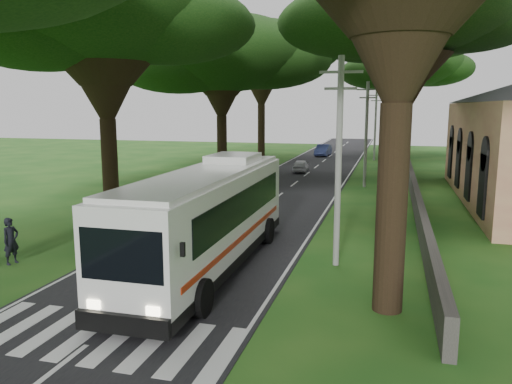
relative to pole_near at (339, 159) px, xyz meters
name	(u,v)px	position (x,y,z in m)	size (l,w,h in m)	color
ground	(134,309)	(-5.50, -6.00, -4.18)	(140.00, 140.00, 0.00)	#1A4F16
road	(292,186)	(-5.50, 19.00, -4.17)	(8.00, 120.00, 0.04)	black
crosswalk	(97,338)	(-5.50, -8.00, -4.18)	(8.00, 3.00, 0.01)	silver
property_wall	(413,185)	(3.50, 18.00, -3.58)	(0.35, 50.00, 1.20)	#383533
pole_near	(339,159)	(0.00, 0.00, 0.00)	(1.60, 0.24, 8.00)	gray
pole_mid	(366,133)	(0.00, 20.00, 0.00)	(1.60, 0.24, 8.00)	gray
pole_far	(375,124)	(0.00, 40.00, 0.00)	(1.60, 0.24, 8.00)	gray
tree_l_mida	(102,16)	(-13.50, 6.00, 6.80)	(13.41, 13.41, 13.97)	black
tree_l_midb	(221,54)	(-13.00, 24.00, 6.50)	(15.99, 15.99, 14.13)	black
tree_l_far	(261,49)	(-14.00, 42.00, 8.94)	(15.63, 15.63, 16.55)	black
tree_r_mida	(408,8)	(2.50, 14.00, 7.83)	(13.85, 13.85, 15.10)	black
tree_r_midb	(398,31)	(2.00, 32.00, 9.03)	(13.82, 13.82, 16.33)	black
tree_r_far	(404,65)	(3.00, 50.00, 7.31)	(14.75, 14.75, 14.73)	black
coach_bus	(209,216)	(-4.64, -1.66, -2.14)	(3.10, 12.86, 3.79)	white
distant_car_a	(301,166)	(-6.30, 27.34, -3.56)	(1.39, 3.46, 1.18)	#B9BABE
distant_car_b	(323,150)	(-6.38, 43.62, -3.43)	(1.51, 4.34, 1.43)	navy
pedestrian	(11,241)	(-12.37, -3.22, -3.25)	(0.68, 0.45, 1.86)	black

